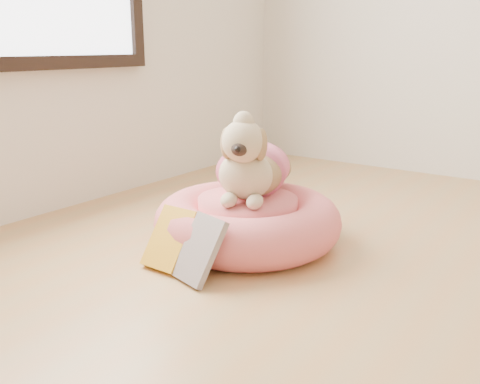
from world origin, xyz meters
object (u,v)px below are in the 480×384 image
Objects in this scene: book_white at (200,249)px; book_yellow at (170,239)px; pet_bed at (248,221)px; dog at (251,152)px.

book_yellow is at bearing -174.56° from book_white.
pet_bed is 3.18× the size of book_yellow.
dog is 0.47m from book_white.
pet_bed is 0.27m from dog.
dog is at bearing 76.98° from book_yellow.
dog reaches higher than book_yellow.
book_white is (0.15, -0.03, 0.01)m from book_yellow.
dog is 0.45m from book_yellow.
book_white reaches higher than book_yellow.
dog reaches higher than book_white.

